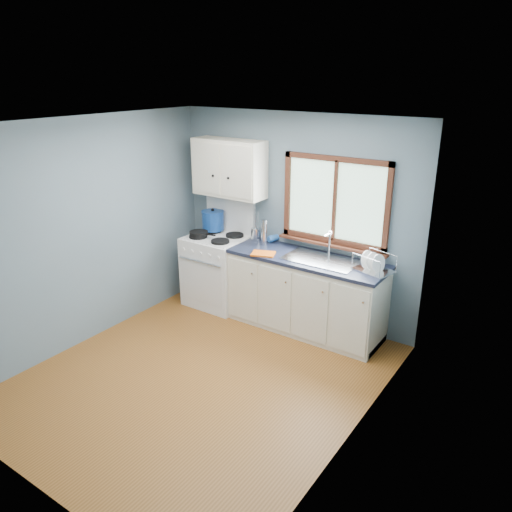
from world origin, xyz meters
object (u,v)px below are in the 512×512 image
Objects in this scene: stockpot at (213,220)px; dish_rack at (373,266)px; base_cabinets at (305,297)px; thermos at (264,233)px; sink at (321,265)px; skillet at (199,233)px; utensil_crock at (256,234)px; gas_range at (218,268)px.

stockpot is 0.83× the size of dish_rack.
thermos is at bearing 173.17° from base_cabinets.
base_cabinets is 0.97m from dish_rack.
sink reaches higher than dish_rack.
skillet is 0.82× the size of dish_rack.
base_cabinets is 1.59m from skillet.
skillet is at bearing -173.67° from base_cabinets.
skillet is (-1.48, -0.16, 0.57)m from base_cabinets.
stockpot reaches higher than sink.
thermos is at bearing 5.07° from skillet.
stockpot is at bearing 79.22° from skillet.
sink is at bearing -9.94° from utensil_crock.
thermos is 0.70× the size of dish_rack.
base_cabinets is at bearing -12.01° from utensil_crock.
utensil_crock reaches higher than dish_rack.
skillet reaches higher than base_cabinets.
utensil_crock is at bearing 170.06° from sink.
sink is 1.68m from stockpot.
gas_range is 1.53m from sink.
gas_range reaches higher than dish_rack.
thermos is at bearing -164.74° from dish_rack.
sink reaches higher than base_cabinets.
stockpot is (-0.17, 0.14, 0.60)m from gas_range.
stockpot is at bearing 176.73° from thermos.
skillet is 0.98× the size of stockpot.
gas_range is at bearing -161.54° from dish_rack.
skillet is at bearing -157.97° from dish_rack.
dish_rack is at bearing 2.25° from base_cabinets.
gas_range reaches higher than stockpot.
utensil_crock is (0.48, 0.19, 0.51)m from gas_range.
gas_range is 3.39× the size of utensil_crock.
sink is at bearing -0.13° from base_cabinets.
sink is at bearing 0.71° from gas_range.
gas_range is 2.98× the size of dish_rack.
utensil_crock is 0.88× the size of dish_rack.
sink is 2.24× the size of skillet.
base_cabinets is 1.03m from utensil_crock.
skillet is at bearing -174.36° from sink.
skillet is at bearing -163.95° from thermos.
sink is (0.18, -0.00, 0.45)m from base_cabinets.
thermos is at bearing 174.63° from sink.
gas_range is 0.74× the size of base_cabinets.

